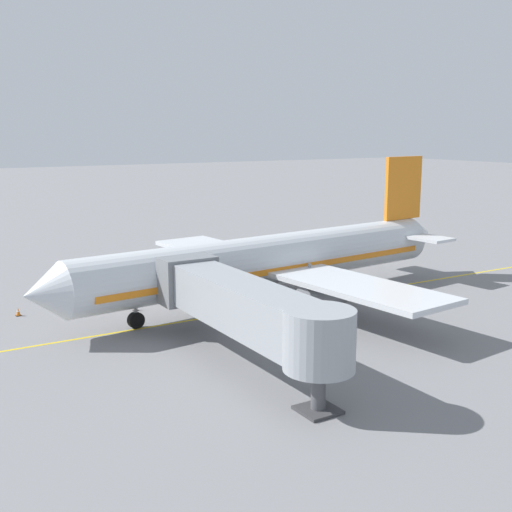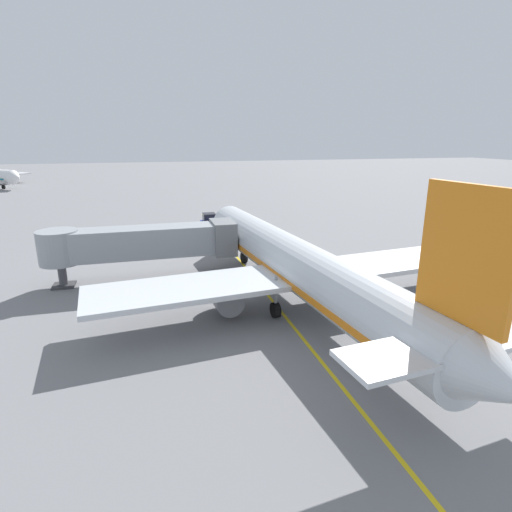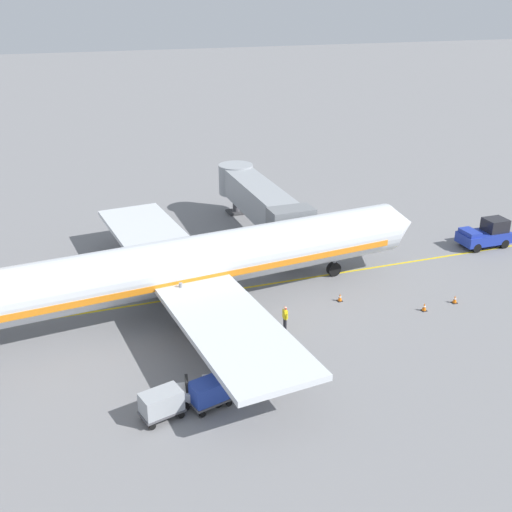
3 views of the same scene
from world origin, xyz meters
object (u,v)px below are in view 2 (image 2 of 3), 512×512
object	(u,v)px
parked_airliner	(295,264)
safety_cone_nose_right	(299,247)
safety_cone_wing_tip	(289,242)
baggage_tug_lead	(438,292)
ground_crew_wing_walker	(331,268)
jet_bridge	(142,242)
baggage_cart_second_in_train	(466,300)
safety_cone_nose_left	(286,261)
baggage_cart_front	(440,288)
pushback_tractor	(210,224)

from	to	relation	value
parked_airliner	safety_cone_nose_right	size ratio (longest dim) A/B	63.31
safety_cone_wing_tip	parked_airliner	bearing A→B (deg)	-108.58
baggage_tug_lead	ground_crew_wing_walker	distance (m)	9.13
jet_bridge	baggage_cart_second_in_train	distance (m)	26.53
ground_crew_wing_walker	safety_cone_wing_tip	size ratio (longest dim) A/B	2.86
safety_cone_nose_left	safety_cone_nose_right	bearing A→B (deg)	56.05
baggage_cart_front	safety_cone_nose_right	xyz separation A→B (m)	(-5.34, 16.88, -0.66)
pushback_tractor	ground_crew_wing_walker	bearing A→B (deg)	-70.93
baggage_tug_lead	safety_cone_wing_tip	world-z (taller)	baggage_tug_lead
baggage_tug_lead	ground_crew_wing_walker	bearing A→B (deg)	128.59
parked_airliner	jet_bridge	size ratio (longest dim) A/B	2.24
pushback_tractor	ground_crew_wing_walker	world-z (taller)	pushback_tractor
pushback_tractor	safety_cone_nose_left	bearing A→B (deg)	-72.87
jet_bridge	baggage_cart_front	xyz separation A→B (m)	(22.55, -10.92, -2.51)
ground_crew_wing_walker	safety_cone_nose_right	distance (m)	10.14
baggage_tug_lead	baggage_cart_second_in_train	distance (m)	2.38
safety_cone_nose_right	baggage_cart_front	bearing A→B (deg)	-72.45
baggage_cart_second_in_train	safety_cone_nose_right	world-z (taller)	baggage_cart_second_in_train
baggage_cart_second_in_train	ground_crew_wing_walker	distance (m)	11.33
pushback_tractor	safety_cone_wing_tip	distance (m)	12.12
parked_airliner	baggage_cart_second_in_train	xyz separation A→B (m)	(11.60, -4.74, -2.24)
parked_airliner	baggage_cart_front	distance (m)	11.89
parked_airliner	safety_cone_nose_left	xyz separation A→B (m)	(2.88, 9.92, -2.90)
baggage_tug_lead	safety_cone_wing_tip	distance (m)	20.59
ground_crew_wing_walker	safety_cone_nose_left	world-z (taller)	ground_crew_wing_walker
pushback_tractor	baggage_cart_front	distance (m)	31.70
jet_bridge	baggage_tug_lead	world-z (taller)	jet_bridge
baggage_cart_front	baggage_tug_lead	bearing A→B (deg)	-144.96
pushback_tractor	baggage_tug_lead	bearing A→B (deg)	-65.42
baggage_tug_lead	baggage_cart_second_in_train	size ratio (longest dim) A/B	0.90
jet_bridge	safety_cone_nose_right	bearing A→B (deg)	19.09
parked_airliner	baggage_tug_lead	xyz separation A→B (m)	(11.00, -2.45, -2.47)
parked_airliner	safety_cone_nose_left	bearing A→B (deg)	73.81
baggage_tug_lead	baggage_cart_front	bearing A→B (deg)	35.04
jet_bridge	safety_cone_nose_right	distance (m)	18.49
pushback_tractor	safety_cone_nose_left	size ratio (longest dim) A/B	7.48
baggage_tug_lead	safety_cone_nose_left	distance (m)	14.80
safety_cone_nose_right	safety_cone_nose_left	bearing A→B (deg)	-123.95
pushback_tractor	baggage_cart_front	xyz separation A→B (m)	(13.71, -28.58, -0.15)
baggage_cart_second_in_train	ground_crew_wing_walker	xyz separation A→B (m)	(-6.28, 9.43, 0.00)
parked_airliner	baggage_tug_lead	size ratio (longest dim) A/B	13.97
baggage_tug_lead	safety_cone_nose_right	distance (m)	17.90
jet_bridge	pushback_tractor	bearing A→B (deg)	63.38
parked_airliner	jet_bridge	xyz separation A→B (m)	(-11.07, 8.81, 0.27)
safety_cone_wing_tip	safety_cone_nose_right	bearing A→B (deg)	-84.36
pushback_tractor	safety_cone_nose_right	xyz separation A→B (m)	(8.37, -11.70, -0.81)
baggage_cart_front	ground_crew_wing_walker	distance (m)	9.18
ground_crew_wing_walker	safety_cone_nose_right	size ratio (longest dim) A/B	2.86
safety_cone_wing_tip	jet_bridge	bearing A→B (deg)	-152.90
parked_airliner	safety_cone_nose_left	distance (m)	10.73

